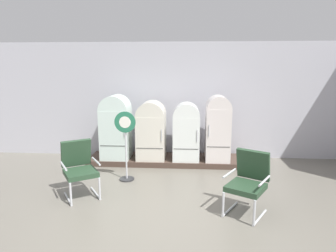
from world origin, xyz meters
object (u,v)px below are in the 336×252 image
(refrigerator_2, at_px, (186,130))
(armchair_right, at_px, (248,180))
(refrigerator_1, at_px, (151,129))
(refrigerator_3, at_px, (218,126))
(sign_stand, at_px, (126,147))
(armchair_left, at_px, (79,166))
(refrigerator_0, at_px, (116,125))

(refrigerator_2, relative_size, armchair_right, 1.35)
(refrigerator_1, bearing_deg, refrigerator_3, -1.43)
(sign_stand, bearing_deg, refrigerator_1, 71.44)
(refrigerator_2, bearing_deg, refrigerator_3, 0.73)
(armchair_left, bearing_deg, refrigerator_0, 83.46)
(refrigerator_0, xyz_separation_m, sign_stand, (0.50, -1.18, -0.24))
(refrigerator_0, relative_size, refrigerator_2, 1.12)
(refrigerator_2, xyz_separation_m, armchair_right, (1.07, -2.46, -0.31))
(refrigerator_2, distance_m, armchair_left, 2.83)
(refrigerator_0, distance_m, refrigerator_3, 2.55)
(refrigerator_2, relative_size, armchair_left, 1.35)
(refrigerator_0, xyz_separation_m, refrigerator_1, (0.90, 0.01, -0.08))
(refrigerator_3, relative_size, armchair_left, 1.52)
(refrigerator_3, relative_size, sign_stand, 1.06)
(armchair_left, height_order, armchair_right, same)
(refrigerator_0, height_order, armchair_left, refrigerator_0)
(refrigerator_3, distance_m, armchair_right, 2.52)
(refrigerator_0, xyz_separation_m, refrigerator_2, (1.77, -0.04, -0.09))
(refrigerator_1, bearing_deg, sign_stand, -108.56)
(refrigerator_0, relative_size, refrigerator_3, 1.00)
(refrigerator_0, xyz_separation_m, armchair_right, (2.84, -2.50, -0.40))
(armchair_left, relative_size, sign_stand, 0.70)
(refrigerator_0, height_order, refrigerator_3, refrigerator_3)
(refrigerator_1, height_order, armchair_left, refrigerator_1)
(refrigerator_0, height_order, refrigerator_1, refrigerator_0)
(refrigerator_1, xyz_separation_m, armchair_left, (-1.13, -2.03, -0.32))
(sign_stand, bearing_deg, refrigerator_3, 29.34)
(refrigerator_1, distance_m, refrigerator_2, 0.88)
(refrigerator_3, height_order, armchair_right, refrigerator_3)
(refrigerator_3, distance_m, armchair_left, 3.44)
(refrigerator_0, height_order, armchair_right, refrigerator_0)
(refrigerator_2, distance_m, refrigerator_3, 0.78)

